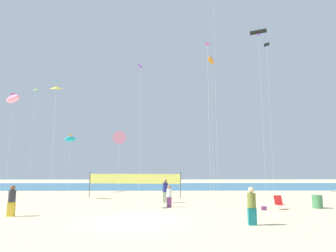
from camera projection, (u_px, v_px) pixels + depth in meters
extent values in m
plane|color=beige|center=(134.00, 221.00, 14.81)|extent=(120.00, 120.00, 0.00)
cube|color=teal|center=(154.00, 186.00, 45.53)|extent=(120.00, 20.00, 0.01)
cube|color=#99B28C|center=(165.00, 197.00, 23.08)|extent=(0.40, 0.24, 0.83)
cylinder|color=navy|center=(165.00, 187.00, 23.19)|extent=(0.42, 0.42, 0.69)
sphere|color=#997051|center=(165.00, 181.00, 23.26)|extent=(0.31, 0.31, 0.31)
cube|color=#19727A|center=(252.00, 216.00, 13.80)|extent=(0.39, 0.23, 0.81)
cylinder|color=olive|center=(251.00, 200.00, 13.91)|extent=(0.41, 0.41, 0.67)
sphere|color=beige|center=(251.00, 190.00, 13.98)|extent=(0.30, 0.30, 0.30)
cube|color=#7A3872|center=(169.00, 202.00, 20.29)|extent=(0.33, 0.20, 0.69)
cylinder|color=white|center=(169.00, 193.00, 20.39)|extent=(0.35, 0.35, 0.57)
sphere|color=#997051|center=(169.00, 187.00, 20.45)|extent=(0.26, 0.26, 0.26)
cube|color=gold|center=(11.00, 209.00, 16.35)|extent=(0.38, 0.23, 0.79)
cylinder|color=#2D2D33|center=(12.00, 196.00, 16.46)|extent=(0.40, 0.40, 0.65)
sphere|color=brown|center=(13.00, 188.00, 16.53)|extent=(0.29, 0.29, 0.29)
cube|color=red|center=(280.00, 205.00, 19.05)|extent=(0.52, 0.48, 0.03)
cube|color=red|center=(278.00, 200.00, 19.38)|extent=(0.52, 0.23, 0.57)
cylinder|color=silver|center=(281.00, 207.00, 18.89)|extent=(0.03, 0.03, 0.32)
cylinder|color=silver|center=(279.00, 207.00, 19.17)|extent=(0.03, 0.03, 0.32)
cylinder|color=#3F7F4C|center=(317.00, 202.00, 19.76)|extent=(0.67, 0.67, 0.87)
cylinder|color=#4C4C51|center=(90.00, 184.00, 27.82)|extent=(0.08, 0.08, 2.40)
cylinder|color=#4C4C51|center=(181.00, 185.00, 26.73)|extent=(0.08, 0.08, 2.40)
cube|color=#EAE566|center=(134.00, 179.00, 27.35)|extent=(8.66, 1.23, 0.90)
cube|color=#7A3872|center=(264.00, 208.00, 18.76)|extent=(0.31, 0.16, 0.25)
cylinder|color=silver|center=(212.00, 125.00, 33.29)|extent=(0.01, 0.01, 15.35)
ellipsoid|color=orange|center=(211.00, 60.00, 34.41)|extent=(1.21, 1.63, 0.80)
cube|color=purple|center=(211.00, 59.00, 34.45)|extent=(0.30, 0.06, 0.37)
cylinder|color=silver|center=(270.00, 117.00, 31.78)|extent=(0.01, 0.01, 16.60)
pyramid|color=black|center=(266.00, 44.00, 33.03)|extent=(0.82, 0.83, 0.33)
cylinder|color=silver|center=(119.00, 165.00, 33.33)|extent=(0.01, 0.01, 6.25)
cone|color=pink|center=(120.00, 138.00, 33.79)|extent=(1.58, 0.52, 1.55)
cylinder|color=silver|center=(215.00, 89.00, 30.14)|extent=(0.01, 0.01, 21.75)
cylinder|color=silver|center=(140.00, 130.00, 27.15)|extent=(0.01, 0.01, 12.45)
pyramid|color=purple|center=(141.00, 66.00, 28.09)|extent=(0.58, 0.59, 0.35)
cylinder|color=silver|center=(32.00, 140.00, 33.65)|extent=(0.01, 0.01, 11.93)
pyramid|color=#8CD833|center=(35.00, 89.00, 34.50)|extent=(0.65, 0.65, 0.37)
cylinder|color=silver|center=(262.00, 111.00, 29.81)|extent=(0.01, 0.01, 17.14)
cylinder|color=black|center=(258.00, 32.00, 31.07)|extent=(1.73, 1.10, 0.43)
sphere|color=purple|center=(258.00, 35.00, 31.02)|extent=(0.26, 0.26, 0.26)
cylinder|color=silver|center=(53.00, 148.00, 19.54)|extent=(0.01, 0.01, 8.12)
pyramid|color=yellow|center=(56.00, 88.00, 20.12)|extent=(0.76, 0.77, 0.34)
cylinder|color=silver|center=(69.00, 165.00, 33.62)|extent=(0.01, 0.01, 6.11)
ellipsoid|color=#26BFCC|center=(70.00, 139.00, 34.07)|extent=(1.26, 1.98, 0.91)
cube|color=orange|center=(70.00, 137.00, 34.11)|extent=(0.36, 0.06, 0.45)
cylinder|color=silver|center=(209.00, 123.00, 20.03)|extent=(0.01, 0.01, 11.53)
pyramid|color=#D833A5|center=(208.00, 43.00, 20.88)|extent=(0.49, 0.49, 0.21)
cylinder|color=silver|center=(9.00, 148.00, 25.65)|extent=(0.01, 0.01, 8.91)
ellipsoid|color=pink|center=(13.00, 99.00, 26.30)|extent=(1.99, 1.62, 0.88)
cube|color=#D833A5|center=(13.00, 96.00, 26.34)|extent=(0.38, 0.06, 0.47)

